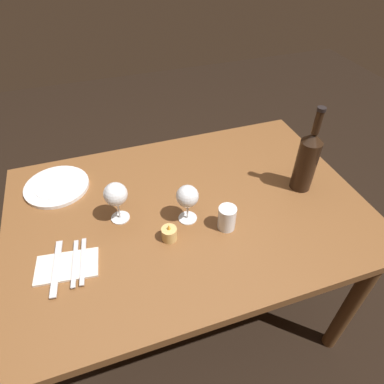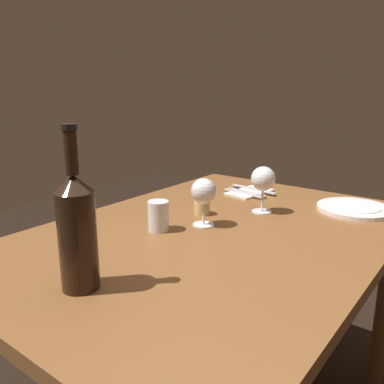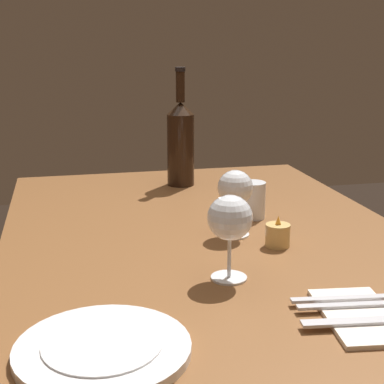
# 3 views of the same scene
# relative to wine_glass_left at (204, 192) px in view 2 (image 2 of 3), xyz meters

# --- Properties ---
(dining_table) EXTENTS (1.30, 0.90, 0.74)m
(dining_table) POSITION_rel_wine_glass_left_xyz_m (-0.02, -0.06, -0.19)
(dining_table) COLOR brown
(dining_table) RESTS_ON ground
(wine_glass_left) EXTENTS (0.08, 0.08, 0.15)m
(wine_glass_left) POSITION_rel_wine_glass_left_xyz_m (0.00, 0.00, 0.00)
(wine_glass_left) COLOR white
(wine_glass_left) RESTS_ON dining_table
(wine_glass_right) EXTENTS (0.08, 0.08, 0.16)m
(wine_glass_right) POSITION_rel_wine_glass_left_xyz_m (0.23, -0.08, 0.01)
(wine_glass_right) COLOR white
(wine_glass_right) RESTS_ON dining_table
(wine_bottle) EXTENTS (0.08, 0.08, 0.34)m
(wine_bottle) POSITION_rel_wine_glass_left_xyz_m (-0.47, -0.02, 0.03)
(wine_bottle) COLOR black
(wine_bottle) RESTS_ON dining_table
(water_tumbler) EXTENTS (0.06, 0.06, 0.09)m
(water_tumbler) POSITION_rel_wine_glass_left_xyz_m (-0.11, 0.08, -0.06)
(water_tumbler) COLOR white
(water_tumbler) RESTS_ON dining_table
(votive_candle) EXTENTS (0.05, 0.05, 0.07)m
(votive_candle) POSITION_rel_wine_glass_left_xyz_m (0.09, 0.07, -0.08)
(votive_candle) COLOR #DBB266
(votive_candle) RESTS_ON dining_table
(dinner_plate) EXTENTS (0.25, 0.25, 0.02)m
(dinner_plate) POSITION_rel_wine_glass_left_xyz_m (0.44, -0.32, -0.10)
(dinner_plate) COLOR white
(dinner_plate) RESTS_ON dining_table
(folded_napkin) EXTENTS (0.20, 0.13, 0.01)m
(folded_napkin) POSITION_rel_wine_glass_left_xyz_m (0.42, 0.08, -0.10)
(folded_napkin) COLOR silver
(folded_napkin) RESTS_ON dining_table
(fork_inner) EXTENTS (0.04, 0.18, 0.00)m
(fork_inner) POSITION_rel_wine_glass_left_xyz_m (0.39, 0.08, -0.09)
(fork_inner) COLOR silver
(fork_inner) RESTS_ON folded_napkin
(fork_outer) EXTENTS (0.04, 0.18, 0.00)m
(fork_outer) POSITION_rel_wine_glass_left_xyz_m (0.37, 0.08, -0.09)
(fork_outer) COLOR silver
(fork_outer) RESTS_ON folded_napkin
(table_knife) EXTENTS (0.05, 0.21, 0.00)m
(table_knife) POSITION_rel_wine_glass_left_xyz_m (0.45, 0.08, -0.09)
(table_knife) COLOR silver
(table_knife) RESTS_ON folded_napkin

